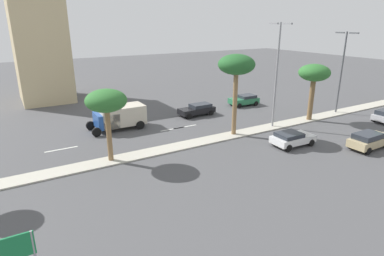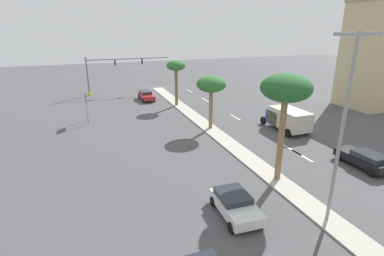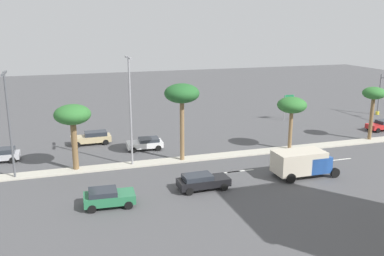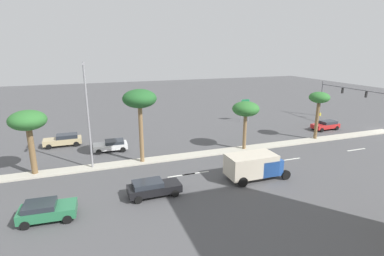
{
  "view_description": "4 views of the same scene",
  "coord_description": "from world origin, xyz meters",
  "px_view_note": "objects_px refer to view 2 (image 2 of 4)",
  "views": [
    {
      "loc": [
        24.01,
        17.73,
        10.85
      ],
      "look_at": [
        1.15,
        31.21,
        2.03
      ],
      "focal_mm": 30.18,
      "sensor_mm": 36.0,
      "label": 1
    },
    {
      "loc": [
        12.79,
        53.41,
        11.0
      ],
      "look_at": [
        3.55,
        28.21,
        1.79
      ],
      "focal_mm": 28.04,
      "sensor_mm": 36.0,
      "label": 2
    },
    {
      "loc": [
        -39.72,
        48.49,
        13.87
      ],
      "look_at": [
        -2.04,
        36.35,
        3.88
      ],
      "focal_mm": 39.53,
      "sensor_mm": 36.0,
      "label": 3
    },
    {
      "loc": [
        -30.69,
        42.06,
        12.08
      ],
      "look_at": [
        2.42,
        30.14,
        2.61
      ],
      "focal_mm": 28.11,
      "sensor_mm": 36.0,
      "label": 4
    }
  ],
  "objects_px": {
    "palm_tree_mid": "(286,91)",
    "street_lamp_left": "(344,119)",
    "box_truck": "(287,118)",
    "sedan_red_leading": "(146,95)",
    "sedan_black_left": "(364,159)",
    "commercial_building": "(381,54)",
    "directional_road_sign": "(86,100)",
    "sedan_white_inboard": "(235,204)",
    "palm_tree_right": "(176,67)",
    "traffic_signal_gantry": "(108,71)",
    "palm_tree_front": "(211,85)"
  },
  "relations": [
    {
      "from": "commercial_building",
      "to": "street_lamp_left",
      "type": "bearing_deg",
      "value": 36.21
    },
    {
      "from": "sedan_black_left",
      "to": "box_truck",
      "type": "xyz_separation_m",
      "value": [
        0.18,
        -9.88,
        0.6
      ]
    },
    {
      "from": "palm_tree_front",
      "to": "street_lamp_left",
      "type": "bearing_deg",
      "value": 89.76
    },
    {
      "from": "palm_tree_front",
      "to": "sedan_white_inboard",
      "type": "height_order",
      "value": "palm_tree_front"
    },
    {
      "from": "commercial_building",
      "to": "sedan_white_inboard",
      "type": "xyz_separation_m",
      "value": [
        30.94,
        16.7,
        -6.53
      ]
    },
    {
      "from": "palm_tree_mid",
      "to": "street_lamp_left",
      "type": "bearing_deg",
      "value": 88.95
    },
    {
      "from": "traffic_signal_gantry",
      "to": "box_truck",
      "type": "relative_size",
      "value": 2.36
    },
    {
      "from": "palm_tree_mid",
      "to": "sedan_black_left",
      "type": "bearing_deg",
      "value": 175.77
    },
    {
      "from": "sedan_red_leading",
      "to": "box_truck",
      "type": "distance_m",
      "value": 22.59
    },
    {
      "from": "directional_road_sign",
      "to": "sedan_red_leading",
      "type": "xyz_separation_m",
      "value": [
        -8.92,
        -8.88,
        -2.0
      ]
    },
    {
      "from": "traffic_signal_gantry",
      "to": "street_lamp_left",
      "type": "bearing_deg",
      "value": 102.23
    },
    {
      "from": "palm_tree_front",
      "to": "sedan_white_inboard",
      "type": "bearing_deg",
      "value": 71.92
    },
    {
      "from": "commercial_building",
      "to": "palm_tree_mid",
      "type": "relative_size",
      "value": 1.84
    },
    {
      "from": "sedan_black_left",
      "to": "palm_tree_mid",
      "type": "bearing_deg",
      "value": -4.23
    },
    {
      "from": "traffic_signal_gantry",
      "to": "sedan_white_inboard",
      "type": "height_order",
      "value": "traffic_signal_gantry"
    },
    {
      "from": "traffic_signal_gantry",
      "to": "palm_tree_front",
      "type": "distance_m",
      "value": 24.08
    },
    {
      "from": "box_truck",
      "to": "sedan_white_inboard",
      "type": "bearing_deg",
      "value": 43.52
    },
    {
      "from": "directional_road_sign",
      "to": "box_truck",
      "type": "distance_m",
      "value": 23.09
    },
    {
      "from": "box_truck",
      "to": "sedan_red_leading",
      "type": "bearing_deg",
      "value": -59.09
    },
    {
      "from": "palm_tree_mid",
      "to": "sedan_black_left",
      "type": "xyz_separation_m",
      "value": [
        -7.9,
        0.58,
        -6.07
      ]
    },
    {
      "from": "palm_tree_right",
      "to": "box_truck",
      "type": "distance_m",
      "value": 17.07
    },
    {
      "from": "traffic_signal_gantry",
      "to": "palm_tree_mid",
      "type": "bearing_deg",
      "value": 104.12
    },
    {
      "from": "sedan_black_left",
      "to": "palm_tree_front",
      "type": "bearing_deg",
      "value": -58.81
    },
    {
      "from": "palm_tree_mid",
      "to": "sedan_white_inboard",
      "type": "bearing_deg",
      "value": 29.14
    },
    {
      "from": "directional_road_sign",
      "to": "sedan_red_leading",
      "type": "bearing_deg",
      "value": -135.12
    },
    {
      "from": "sedan_red_leading",
      "to": "directional_road_sign",
      "type": "bearing_deg",
      "value": 44.88
    },
    {
      "from": "traffic_signal_gantry",
      "to": "commercial_building",
      "type": "relative_size",
      "value": 0.95
    },
    {
      "from": "palm_tree_front",
      "to": "sedan_white_inboard",
      "type": "xyz_separation_m",
      "value": [
        4.99,
        15.29,
        -4.24
      ]
    },
    {
      "from": "commercial_building",
      "to": "palm_tree_mid",
      "type": "height_order",
      "value": "commercial_building"
    },
    {
      "from": "traffic_signal_gantry",
      "to": "commercial_building",
      "type": "xyz_separation_m",
      "value": [
        -34.71,
        21.01,
        3.34
      ]
    },
    {
      "from": "palm_tree_right",
      "to": "sedan_white_inboard",
      "type": "bearing_deg",
      "value": 80.31
    },
    {
      "from": "palm_tree_right",
      "to": "street_lamp_left",
      "type": "bearing_deg",
      "value": 90.8
    },
    {
      "from": "commercial_building",
      "to": "sedan_red_leading",
      "type": "bearing_deg",
      "value": -26.35
    },
    {
      "from": "traffic_signal_gantry",
      "to": "sedan_black_left",
      "type": "xyz_separation_m",
      "value": [
        -16.68,
        35.49,
        -3.16
      ]
    },
    {
      "from": "directional_road_sign",
      "to": "palm_tree_right",
      "type": "bearing_deg",
      "value": -162.49
    },
    {
      "from": "palm_tree_right",
      "to": "sedan_black_left",
      "type": "height_order",
      "value": "palm_tree_right"
    },
    {
      "from": "directional_road_sign",
      "to": "palm_tree_front",
      "type": "bearing_deg",
      "value": 150.28
    },
    {
      "from": "directional_road_sign",
      "to": "sedan_black_left",
      "type": "relative_size",
      "value": 0.84
    },
    {
      "from": "palm_tree_right",
      "to": "sedan_black_left",
      "type": "distance_m",
      "value": 26.1
    },
    {
      "from": "traffic_signal_gantry",
      "to": "directional_road_sign",
      "type": "distance_m",
      "value": 15.69
    },
    {
      "from": "palm_tree_front",
      "to": "street_lamp_left",
      "type": "distance_m",
      "value": 17.7
    },
    {
      "from": "sedan_black_left",
      "to": "box_truck",
      "type": "relative_size",
      "value": 0.76
    },
    {
      "from": "sedan_black_left",
      "to": "commercial_building",
      "type": "bearing_deg",
      "value": -141.23
    },
    {
      "from": "directional_road_sign",
      "to": "commercial_building",
      "type": "bearing_deg",
      "value": 171.35
    },
    {
      "from": "street_lamp_left",
      "to": "sedan_white_inboard",
      "type": "bearing_deg",
      "value": -25.59
    },
    {
      "from": "commercial_building",
      "to": "sedan_black_left",
      "type": "xyz_separation_m",
      "value": [
        18.03,
        14.49,
        -6.5
      ]
    },
    {
      "from": "traffic_signal_gantry",
      "to": "commercial_building",
      "type": "distance_m",
      "value": 40.71
    },
    {
      "from": "palm_tree_right",
      "to": "palm_tree_front",
      "type": "relative_size",
      "value": 1.09
    },
    {
      "from": "palm_tree_mid",
      "to": "street_lamp_left",
      "type": "xyz_separation_m",
      "value": [
        0.09,
        5.15,
        -0.51
      ]
    },
    {
      "from": "palm_tree_front",
      "to": "street_lamp_left",
      "type": "xyz_separation_m",
      "value": [
        0.07,
        17.65,
        1.35
      ]
    }
  ]
}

